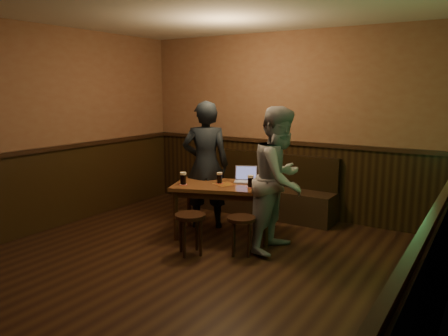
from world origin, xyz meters
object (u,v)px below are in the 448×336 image
pub_table (225,191)px  stool_left (190,222)px  pint_left (183,178)px  laptop (246,178)px  pint_right (251,181)px  person_grey (280,180)px  person_suit (206,165)px  bench (266,195)px  pint_mid (220,178)px  stool_right (241,225)px

pub_table → stool_left: bearing=-109.7°
stool_left → pint_left: 0.77m
pub_table → laptop: (0.16, 0.28, 0.15)m
pint_right → person_grey: 0.47m
laptop → person_suit: bearing=163.6°
bench → person_suit: size_ratio=1.23×
laptop → pint_right: bearing=-73.3°
bench → person_grey: 1.63m
pub_table → laptop: laptop is taller
stool_left → pint_mid: pint_mid is taller
stool_left → pub_table: bearing=90.3°
pint_left → laptop: bearing=43.6°
stool_left → pint_right: bearing=65.3°
pint_mid → pint_right: size_ratio=0.94×
pint_mid → pint_right: 0.46m
bench → pub_table: bearing=-90.0°
pub_table → stool_right: 0.74m
stool_right → pint_mid: size_ratio=3.10×
pub_table → stool_left: 0.80m
stool_left → pint_left: (-0.46, 0.47, 0.40)m
bench → pint_left: bench is taller
bench → stool_right: bench is taller
laptop → person_suit: size_ratio=0.21×
pint_right → pint_left: bearing=-158.2°
pint_left → pint_mid: pint_left is taller
pub_table → person_suit: person_suit is taller
pub_table → laptop: 0.35m
pint_left → person_suit: size_ratio=0.09×
person_suit → pint_right: bearing=135.0°
stool_right → pint_left: 1.07m
bench → stool_left: size_ratio=4.45×
stool_right → laptop: bearing=116.0°
stool_right → pint_right: pint_right is taller
stool_left → laptop: bearing=81.6°
pint_right → laptop: bearing=130.3°
pint_left → pint_right: bearing=21.8°
pint_left → pub_table: bearing=33.8°
person_grey → person_suit: bearing=78.4°
stool_right → pint_right: (-0.15, 0.49, 0.42)m
pint_left → person_grey: bearing=10.4°
pub_table → pint_right: size_ratio=9.48×
pint_right → person_grey: bearing=-12.1°
pub_table → pint_mid: pint_mid is taller
laptop → person_grey: person_grey is taller
pint_left → pint_mid: (0.36, 0.32, -0.01)m
stool_left → person_suit: bearing=114.6°
pint_mid → person_grey: size_ratio=0.08×
bench → person_suit: bearing=-113.7°
stool_right → pint_left: bearing=171.0°
pub_table → stool_left: size_ratio=3.04×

